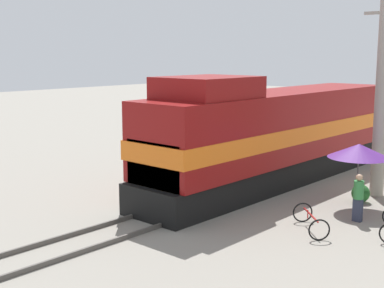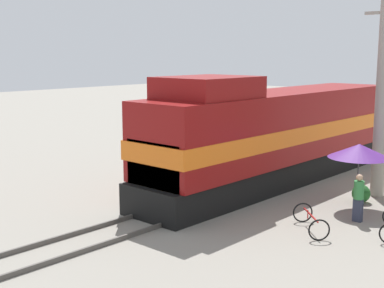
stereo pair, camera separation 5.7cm
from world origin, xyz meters
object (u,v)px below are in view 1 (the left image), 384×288
locomotive (272,135)px  vendor_umbrella (359,151)px  bicycle_spare (310,220)px  utility_pole (382,93)px  person_bystander (358,196)px

locomotive → vendor_umbrella: 4.62m
vendor_umbrella → bicycle_spare: 3.91m
vendor_umbrella → bicycle_spare: size_ratio=1.32×
bicycle_spare → locomotive: bearing=-91.4°
locomotive → vendor_umbrella: locomotive is taller
vendor_umbrella → bicycle_spare: vendor_umbrella is taller
utility_pole → person_bystander: bearing=-76.0°
utility_pole → bicycle_spare: 6.82m
locomotive → vendor_umbrella: bearing=-13.5°
utility_pole → person_bystander: (0.93, -3.71, -3.24)m
locomotive → person_bystander: (5.24, -2.58, -1.25)m
locomotive → utility_pole: 4.88m
bicycle_spare → utility_pole: bearing=-134.0°
vendor_umbrella → bicycle_spare: bearing=-88.9°
vendor_umbrella → person_bystander: (0.75, -1.50, -1.27)m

